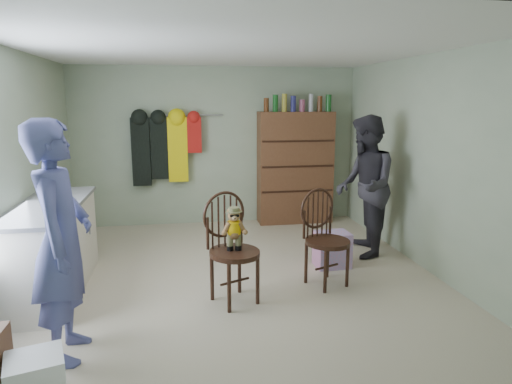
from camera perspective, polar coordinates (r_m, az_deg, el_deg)
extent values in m
plane|color=beige|center=(5.25, -2.37, -10.74)|extent=(5.00, 5.00, 0.00)
plane|color=#A8B598|center=(7.39, -4.92, 5.71)|extent=(4.50, 0.00, 4.50)
plane|color=#A8B598|center=(5.15, -28.18, 1.92)|extent=(0.00, 5.00, 5.00)
plane|color=#A8B598|center=(5.65, 20.81, 3.26)|extent=(0.00, 5.00, 5.00)
plane|color=white|center=(4.89, -2.62, 17.51)|extent=(5.00, 5.00, 0.00)
cube|color=silver|center=(5.24, -24.23, -6.60)|extent=(0.60, 1.80, 0.90)
cube|color=slate|center=(5.12, -24.65, -1.58)|extent=(0.64, 1.86, 0.04)
cylinder|color=#99999E|center=(4.72, -22.00, -7.19)|extent=(0.02, 0.02, 0.14)
cylinder|color=#99999E|center=(5.57, -20.07, -4.28)|extent=(0.02, 0.02, 0.14)
cube|color=white|center=(3.55, -25.82, -20.45)|extent=(0.44, 0.43, 0.34)
cylinder|color=#311A11|center=(4.50, -2.70, -7.63)|extent=(0.65, 0.65, 0.05)
cylinder|color=#311A11|center=(4.39, -3.38, -11.90)|extent=(0.04, 0.04, 0.49)
cylinder|color=#311A11|center=(4.55, 0.20, -11.01)|extent=(0.04, 0.04, 0.49)
cylinder|color=#311A11|center=(4.66, -5.53, -10.51)|extent=(0.04, 0.04, 0.49)
cylinder|color=#311A11|center=(4.81, -2.09, -9.74)|extent=(0.04, 0.04, 0.49)
torus|color=#311A11|center=(4.56, -4.02, -2.81)|extent=(0.44, 0.22, 0.47)
cylinder|color=#311A11|center=(4.50, -6.07, -5.18)|extent=(0.03, 0.03, 0.32)
cylinder|color=#311A11|center=(4.69, -1.86, -4.44)|extent=(0.03, 0.03, 0.32)
cylinder|color=#EEB608|center=(4.45, -2.76, -4.47)|extent=(0.14, 0.14, 0.13)
cylinder|color=#475128|center=(4.48, -2.74, -6.05)|extent=(0.08, 0.08, 0.20)
sphere|color=#9E7042|center=(4.41, -2.78, -2.94)|extent=(0.12, 0.12, 0.12)
cylinder|color=#475128|center=(4.40, -2.78, -2.20)|extent=(0.11, 0.11, 0.04)
cube|color=black|center=(4.36, -2.69, -3.00)|extent=(0.09, 0.01, 0.02)
cylinder|color=#311A11|center=(4.97, 8.94, -6.19)|extent=(0.61, 0.61, 0.05)
cylinder|color=#311A11|center=(4.85, 8.67, -9.84)|extent=(0.04, 0.04, 0.46)
cylinder|color=#311A11|center=(5.05, 11.35, -9.07)|extent=(0.04, 0.04, 0.46)
cylinder|color=#311A11|center=(5.08, 6.28, -8.78)|extent=(0.04, 0.04, 0.46)
cylinder|color=#311A11|center=(5.27, 8.94, -8.10)|extent=(0.04, 0.04, 0.46)
torus|color=#311A11|center=(5.02, 7.66, -2.05)|extent=(0.43, 0.20, 0.45)
cylinder|color=#311A11|center=(4.94, 6.03, -4.09)|extent=(0.03, 0.03, 0.31)
cylinder|color=#311A11|center=(5.17, 9.27, -3.47)|extent=(0.03, 0.03, 0.31)
cube|color=pink|center=(5.62, 9.50, -7.10)|extent=(0.41, 0.33, 0.42)
imported|color=#505493|center=(3.77, -23.16, -5.71)|extent=(0.45, 0.68, 1.86)
imported|color=#2D2B33|center=(5.95, 13.42, 0.68)|extent=(0.87, 1.01, 1.81)
cube|color=brown|center=(7.44, 4.90, 3.03)|extent=(1.20, 0.38, 1.80)
cube|color=#311A11|center=(7.32, 5.23, 0.11)|extent=(1.16, 0.02, 0.03)
cube|color=#311A11|center=(7.25, 5.28, 3.21)|extent=(1.16, 0.02, 0.03)
cube|color=#311A11|center=(7.21, 5.34, 6.36)|extent=(1.16, 0.02, 0.03)
cylinder|color=#592D14|center=(7.16, 1.30, 10.83)|extent=(0.08, 0.08, 0.21)
cylinder|color=#19591E|center=(7.18, 2.44, 11.02)|extent=(0.08, 0.08, 0.26)
cylinder|color=#A59933|center=(7.21, 3.57, 11.06)|extent=(0.08, 0.08, 0.28)
cylinder|color=navy|center=(7.25, 4.69, 10.93)|extent=(0.08, 0.08, 0.25)
cylinder|color=#8C3F59|center=(7.29, 5.79, 10.69)|extent=(0.09, 0.09, 0.19)
cylinder|color=#B2B2B7|center=(7.32, 6.90, 11.00)|extent=(0.07, 0.07, 0.27)
cylinder|color=#592D14|center=(7.37, 7.98, 10.86)|extent=(0.08, 0.08, 0.24)
cylinder|color=#19591E|center=(7.41, 9.05, 10.91)|extent=(0.09, 0.09, 0.26)
cylinder|color=#99999E|center=(7.27, -8.13, 9.49)|extent=(1.00, 0.02, 0.02)
cube|color=black|center=(7.27, -14.17, 4.88)|extent=(0.28, 0.10, 1.05)
cube|color=black|center=(7.25, -11.98, 5.35)|extent=(0.26, 0.10, 0.95)
cube|color=yellow|center=(7.25, -9.75, 5.24)|extent=(0.30, 0.10, 1.00)
cube|color=red|center=(7.23, -7.73, 7.07)|extent=(0.22, 0.10, 0.55)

